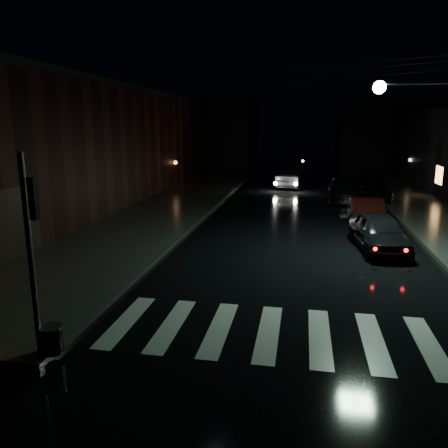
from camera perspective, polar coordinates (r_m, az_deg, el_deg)
The scene contains 13 objects.
ground at distance 10.78m, azimuth -7.62°, elevation -14.05°, with size 120.00×120.00×0.00m, color black.
sidewalk_left at distance 24.95m, azimuth -8.80°, elevation 1.60°, with size 6.00×44.00×0.15m, color #282826.
sidewalk_right at distance 24.61m, azimuth 26.41°, elevation 0.25°, with size 4.00×44.00×0.15m, color #282826.
building_left at distance 29.33m, azimuth -20.95°, elevation 9.32°, with size 10.00×36.00×7.00m, color black.
building_far_left at distance 55.69m, azimuth -3.38°, elevation 11.88°, with size 14.00×10.00×8.00m, color black.
building_far_right at distance 55.24m, azimuth 22.06°, elevation 10.46°, with size 14.00×10.00×7.00m, color black.
crosswalk at distance 10.77m, azimuth 9.11°, elevation -14.07°, with size 9.00×3.00×0.01m, color beige.
signal_pole_corner at distance 9.84m, azimuth -22.67°, elevation -7.86°, with size 0.68×0.61×4.20m.
parked_car_a at distance 18.25m, azimuth 19.59°, elevation -1.01°, with size 1.72×4.28×1.46m, color black.
parked_car_b at distance 22.08m, azimuth 18.10°, elevation 1.35°, with size 1.50×4.32×1.42m, color black.
parked_car_c at distance 30.02m, azimuth 15.44°, elevation 4.48°, with size 2.11×5.19×1.50m, color black.
parked_car_d at distance 30.25m, azimuth 18.83°, elevation 4.20°, with size 2.29×4.98×1.38m, color black.
oncoming_car at distance 35.36m, azimuth 8.78°, elevation 6.10°, with size 1.75×5.01×1.65m, color black.
Camera 1 is at (3.06, -9.13, 4.84)m, focal length 35.00 mm.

